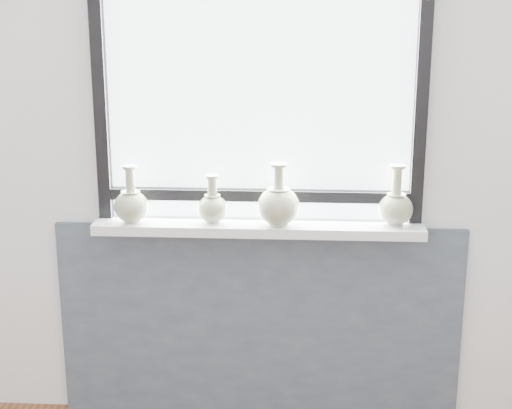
# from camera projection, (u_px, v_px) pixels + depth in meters

# --- Properties ---
(back_wall) EXTENTS (3.60, 0.02, 2.60)m
(back_wall) POSITION_uv_depth(u_px,v_px,m) (260.00, 119.00, 3.12)
(back_wall) COLOR silver
(back_wall) RESTS_ON ground
(apron_panel) EXTENTS (1.70, 0.03, 0.86)m
(apron_panel) POSITION_uv_depth(u_px,v_px,m) (259.00, 323.00, 3.33)
(apron_panel) COLOR #4A5661
(apron_panel) RESTS_ON ground
(windowsill) EXTENTS (1.32, 0.18, 0.04)m
(windowsill) POSITION_uv_depth(u_px,v_px,m) (258.00, 227.00, 3.14)
(windowsill) COLOR silver
(windowsill) RESTS_ON apron_panel
(window) EXTENTS (1.30, 0.06, 1.05)m
(window) POSITION_uv_depth(u_px,v_px,m) (259.00, 85.00, 3.05)
(window) COLOR black
(window) RESTS_ON windowsill
(vase_a) EXTENTS (0.14, 0.14, 0.23)m
(vase_a) POSITION_uv_depth(u_px,v_px,m) (131.00, 204.00, 3.12)
(vase_a) COLOR #9DA783
(vase_a) RESTS_ON windowsill
(vase_b) EXTENTS (0.12, 0.12, 0.19)m
(vase_b) POSITION_uv_depth(u_px,v_px,m) (212.00, 206.00, 3.12)
(vase_b) COLOR #9DA783
(vase_b) RESTS_ON windowsill
(vase_c) EXTENTS (0.17, 0.17, 0.25)m
(vase_c) POSITION_uv_depth(u_px,v_px,m) (279.00, 204.00, 3.08)
(vase_c) COLOR #9DA783
(vase_c) RESTS_ON windowsill
(vase_d) EXTENTS (0.14, 0.14, 0.24)m
(vase_d) POSITION_uv_depth(u_px,v_px,m) (396.00, 206.00, 3.09)
(vase_d) COLOR #9DA783
(vase_d) RESTS_ON windowsill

